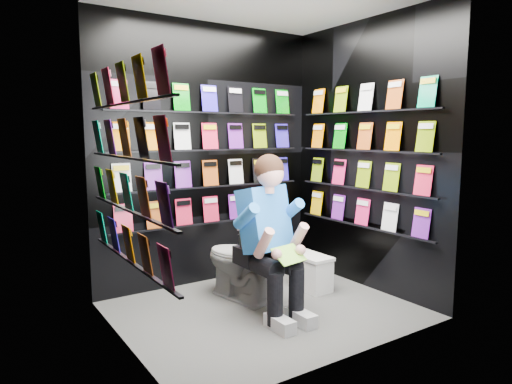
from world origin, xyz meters
TOP-DOWN VIEW (x-y plane):
  - floor at (0.00, 0.00)m, footprint 2.40×2.40m
  - wall_back at (0.00, 1.00)m, footprint 2.40×0.04m
  - wall_front at (0.00, -1.00)m, footprint 2.40×0.04m
  - wall_left at (-1.20, 0.00)m, footprint 0.04×2.00m
  - wall_right at (1.20, 0.00)m, footprint 0.04×2.00m
  - comics_back at (0.00, 0.97)m, footprint 2.10×0.06m
  - comics_left at (-1.17, 0.00)m, footprint 0.06×1.70m
  - comics_right at (1.17, 0.00)m, footprint 0.06×1.70m
  - toilet at (-0.03, 0.36)m, footprint 0.55×0.81m
  - longbox at (0.68, 0.20)m, footprint 0.23×0.42m
  - longbox_lid at (0.68, 0.20)m, footprint 0.25×0.44m
  - reader at (-0.03, -0.02)m, footprint 0.69×0.89m
  - held_comic at (-0.03, -0.37)m, footprint 0.29×0.20m

SIDE VIEW (x-z plane):
  - floor at x=0.00m, z-range 0.00..0.00m
  - longbox at x=0.68m, z-range 0.00..0.31m
  - longbox_lid at x=0.68m, z-range 0.31..0.34m
  - toilet at x=-0.03m, z-range 0.00..0.73m
  - held_comic at x=-0.03m, z-range 0.52..0.64m
  - reader at x=-0.03m, z-range 0.05..1.53m
  - wall_back at x=0.00m, z-range 0.00..2.60m
  - wall_front at x=0.00m, z-range 0.00..2.60m
  - wall_left at x=-1.20m, z-range 0.00..2.60m
  - wall_right at x=1.20m, z-range 0.00..2.60m
  - comics_back at x=0.00m, z-range 0.62..1.99m
  - comics_left at x=-1.17m, z-range 0.62..1.99m
  - comics_right at x=1.17m, z-range 0.62..1.99m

